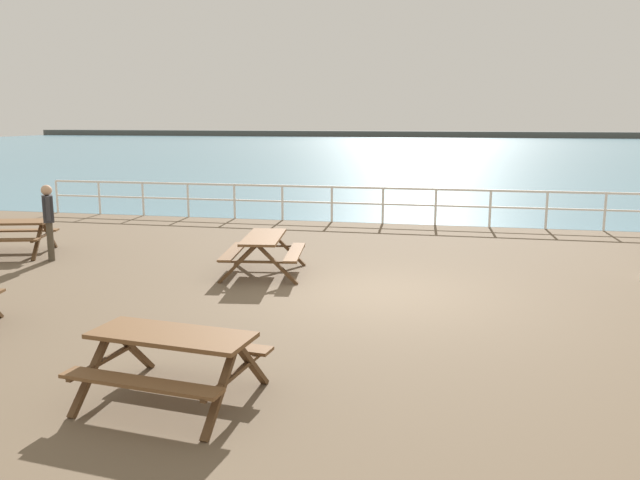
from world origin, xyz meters
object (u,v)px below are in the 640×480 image
at_px(visitor, 49,217).
at_px(picnic_table_mid_centre, 8,229).
at_px(picnic_table_near_left, 264,245).
at_px(picnic_table_near_right, 172,350).

bearing_deg(visitor, picnic_table_mid_centre, 130.06).
bearing_deg(picnic_table_near_left, visitor, 78.91).
bearing_deg(picnic_table_mid_centre, picnic_table_near_left, -21.26).
bearing_deg(picnic_table_near_right, picnic_table_mid_centre, 143.90).
distance_m(picnic_table_near_left, visitor, 4.98).
bearing_deg(visitor, picnic_table_near_left, -38.55).
relative_size(picnic_table_near_right, picnic_table_mid_centre, 0.92).
relative_size(picnic_table_near_left, picnic_table_mid_centre, 0.93).
relative_size(picnic_table_near_left, picnic_table_near_right, 1.01).
relative_size(picnic_table_near_left, visitor, 1.20).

